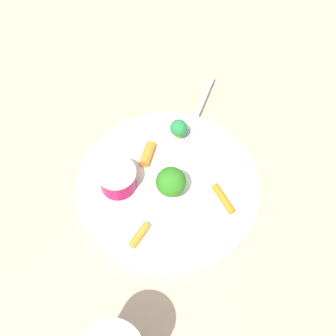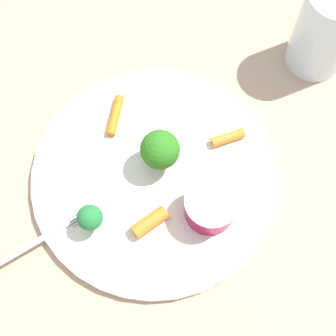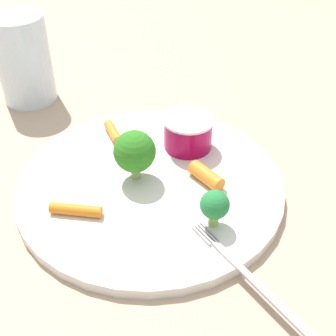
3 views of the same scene
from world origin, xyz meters
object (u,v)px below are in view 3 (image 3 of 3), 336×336
at_px(carrot_stick_0, 76,210).
at_px(fork, 250,277).
at_px(drinking_glass, 24,59).
at_px(broccoli_floret_0, 136,150).
at_px(carrot_stick_2, 206,176).
at_px(broccoli_floret_1, 215,205).
at_px(carrot_stick_1, 113,132).
at_px(plate, 150,185).
at_px(sauce_cup, 188,133).

distance_m(carrot_stick_0, fork, 0.18).
distance_m(carrot_stick_0, drinking_glass, 0.28).
bearing_deg(broccoli_floret_0, fork, 57.61).
xyz_separation_m(broccoli_floret_0, carrot_stick_2, (-0.02, 0.08, -0.03)).
xyz_separation_m(broccoli_floret_0, broccoli_floret_1, (0.04, 0.10, -0.01)).
bearing_deg(drinking_glass, fork, 60.19).
distance_m(carrot_stick_1, drinking_glass, 0.18).
distance_m(broccoli_floret_0, carrot_stick_2, 0.08).
distance_m(broccoli_floret_1, drinking_glass, 0.36).
distance_m(broccoli_floret_1, carrot_stick_1, 0.19).
distance_m(plate, carrot_stick_0, 0.09).
height_order(carrot_stick_2, drinking_glass, drinking_glass).
bearing_deg(broccoli_floret_1, carrot_stick_2, -156.35).
height_order(broccoli_floret_0, broccoli_floret_1, broccoli_floret_0).
bearing_deg(carrot_stick_2, fork, 33.94).
distance_m(sauce_cup, carrot_stick_0, 0.17).
bearing_deg(broccoli_floret_1, sauce_cup, -149.97).
bearing_deg(plate, broccoli_floret_1, 65.07).
relative_size(carrot_stick_1, fork, 0.30).
bearing_deg(fork, broccoli_floret_1, -136.71).
xyz_separation_m(carrot_stick_0, carrot_stick_2, (-0.10, 0.11, 0.00)).
bearing_deg(carrot_stick_0, drinking_glass, -136.08).
bearing_deg(carrot_stick_1, plate, 50.63).
relative_size(plate, carrot_stick_1, 7.12).
height_order(sauce_cup, broccoli_floret_0, broccoli_floret_0).
bearing_deg(broccoli_floret_1, broccoli_floret_0, -113.15).
bearing_deg(carrot_stick_1, carrot_stick_2, 72.46).
height_order(broccoli_floret_0, carrot_stick_0, broccoli_floret_0).
relative_size(plate, fork, 2.14).
bearing_deg(broccoli_floret_1, carrot_stick_1, -122.41).
relative_size(fork, drinking_glass, 1.12).
distance_m(plate, drinking_glass, 0.28).
bearing_deg(sauce_cup, plate, -12.58).
distance_m(carrot_stick_2, fork, 0.13).
xyz_separation_m(plate, sauce_cup, (-0.08, 0.02, 0.03)).
height_order(carrot_stick_1, carrot_stick_2, carrot_stick_2).
height_order(carrot_stick_1, fork, carrot_stick_1).
relative_size(carrot_stick_0, drinking_glass, 0.43).
bearing_deg(plate, sauce_cup, 167.42).
bearing_deg(carrot_stick_2, drinking_glass, -108.97).
xyz_separation_m(carrot_stick_0, fork, (0.02, 0.18, -0.00)).
distance_m(broccoli_floret_1, fork, 0.08).
bearing_deg(carrot_stick_0, sauce_cup, 156.28).
relative_size(sauce_cup, carrot_stick_1, 1.47).
bearing_deg(plate, fork, 55.60).
bearing_deg(carrot_stick_1, sauce_cup, 98.25).
distance_m(sauce_cup, broccoli_floret_1, 0.13).
distance_m(plate, sauce_cup, 0.08).
bearing_deg(carrot_stick_1, broccoli_floret_1, 57.59).
height_order(sauce_cup, fork, sauce_cup).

